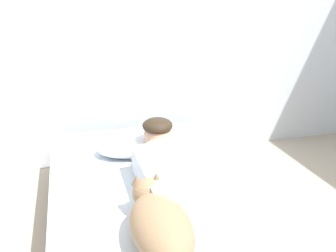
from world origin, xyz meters
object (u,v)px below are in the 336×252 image
Objects in this scene: person_lying at (173,166)px; coffee_cup at (156,145)px; dog at (159,223)px; bed at (166,212)px; pillow at (135,146)px; cell_phone at (157,232)px.

coffee_cup is (0.01, 0.46, -0.07)m from person_lying.
coffee_cup is (0.23, 0.96, -0.07)m from dog.
person_lying reaches higher than bed.
dog reaches higher than pillow.
person_lying reaches higher than pillow.
pillow is at bearing 85.54° from dog.
coffee_cup is (0.07, 0.50, 0.21)m from bed.
bed is 14.37× the size of cell_phone.
cell_phone is (-0.15, -0.39, 0.18)m from bed.
pillow is at bearing 85.48° from cell_phone.
dog reaches higher than bed.
pillow is at bearing 106.93° from person_lying.
person_lying reaches higher than dog.
cell_phone is at bearing -111.16° from bed.
pillow is 0.96m from dog.
bed is 0.56m from dog.
dog is at bearing -103.31° from coffee_cup.
pillow reaches higher than coffee_cup.
pillow is 0.57× the size of person_lying.
person_lying is at bearing -73.07° from pillow.
bed is at bearing -98.14° from coffee_cup.
cell_phone is (-0.07, -0.88, -0.05)m from pillow.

